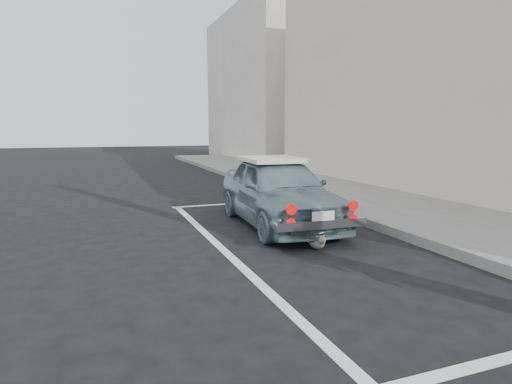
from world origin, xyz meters
The scene contains 7 objects.
ground centered at (0.00, 0.00, 0.00)m, with size 80.00×80.00×0.00m, color black.
sidewalk centered at (3.20, 2.00, 0.07)m, with size 2.80×40.00×0.15m, color slate.
building_far centered at (6.35, 20.00, 4.00)m, with size 3.50×10.00×8.00m, color #BAB1A8.
pline_front centered at (0.50, 6.50, 0.00)m, with size 3.00×0.12×0.01m, color silver.
pline_side centered at (-0.90, 3.00, 0.00)m, with size 0.12×7.00×0.01m, color silver.
retro_coupe centered at (0.47, 4.20, 0.61)m, with size 1.62×3.61×1.20m.
cat centered at (0.36, 2.58, 0.11)m, with size 0.21×0.45×0.24m.
Camera 1 is at (-2.53, -2.60, 1.69)m, focal length 30.00 mm.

